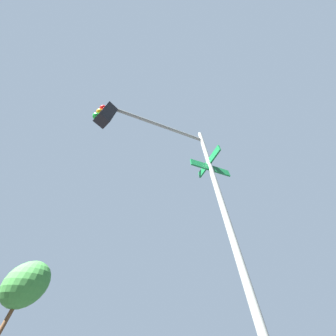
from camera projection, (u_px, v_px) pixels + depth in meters
name	position (u px, v px, depth m)	size (l,w,h in m)	color
traffic_signal_near	(163.00, 152.00, 3.60)	(1.93, 3.18, 5.82)	slate
street_tree	(27.00, 284.00, 11.20)	(2.82, 2.82, 5.57)	#4C331E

